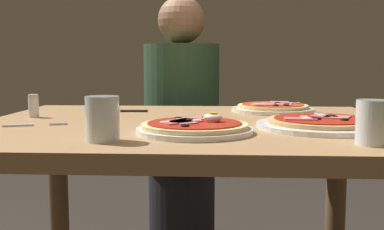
{
  "coord_description": "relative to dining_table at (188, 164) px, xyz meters",
  "views": [
    {
      "loc": [
        0.08,
        -1.27,
        0.91
      ],
      "look_at": [
        0.02,
        -0.1,
        0.78
      ],
      "focal_mm": 44.54,
      "sensor_mm": 36.0,
      "label": 1
    }
  ],
  "objects": [
    {
      "name": "fork",
      "position": [
        -0.39,
        -0.1,
        0.12
      ],
      "size": [
        0.15,
        0.07,
        0.0
      ],
      "color": "silver",
      "rests_on": "dining_table"
    },
    {
      "name": "pizza_across_left",
      "position": [
        0.26,
        0.27,
        0.13
      ],
      "size": [
        0.27,
        0.27,
        0.03
      ],
      "color": "silver",
      "rests_on": "dining_table"
    },
    {
      "name": "diner_person",
      "position": [
        -0.08,
        0.75,
        -0.07
      ],
      "size": [
        0.32,
        0.32,
        1.18
      ],
      "rotation": [
        0.0,
        0.0,
        3.14
      ],
      "color": "black",
      "rests_on": "ground"
    },
    {
      "name": "pizza_foreground",
      "position": [
        0.03,
        -0.2,
        0.13
      ],
      "size": [
        0.27,
        0.27,
        0.05
      ],
      "color": "white",
      "rests_on": "dining_table"
    },
    {
      "name": "dining_table",
      "position": [
        0.0,
        0.0,
        0.0
      ],
      "size": [
        1.12,
        0.9,
        0.75
      ],
      "color": "#9E754C",
      "rests_on": "ground"
    },
    {
      "name": "knife",
      "position": [
        -0.23,
        0.24,
        0.12
      ],
      "size": [
        0.2,
        0.03,
        0.01
      ],
      "color": "silver",
      "rests_on": "dining_table"
    },
    {
      "name": "water_glass_near",
      "position": [
        0.38,
        -0.33,
        0.15
      ],
      "size": [
        0.07,
        0.07,
        0.09
      ],
      "color": "silver",
      "rests_on": "dining_table"
    },
    {
      "name": "water_glass_far",
      "position": [
        -0.15,
        -0.32,
        0.16
      ],
      "size": [
        0.07,
        0.07,
        0.09
      ],
      "color": "silver",
      "rests_on": "dining_table"
    },
    {
      "name": "pizza_across_right",
      "position": [
        0.34,
        -0.1,
        0.13
      ],
      "size": [
        0.32,
        0.32,
        0.03
      ],
      "color": "white",
      "rests_on": "dining_table"
    },
    {
      "name": "salt_shaker",
      "position": [
        -0.45,
        0.08,
        0.15
      ],
      "size": [
        0.03,
        0.03,
        0.07
      ],
      "color": "white",
      "rests_on": "dining_table"
    }
  ]
}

